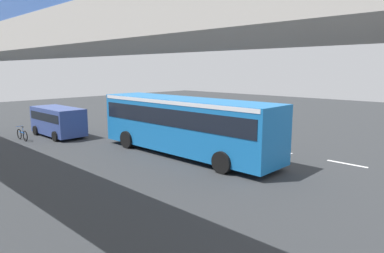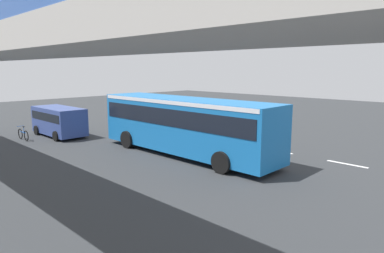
% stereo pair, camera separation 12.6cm
% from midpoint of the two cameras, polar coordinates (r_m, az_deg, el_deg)
% --- Properties ---
extents(ground, '(80.00, 80.00, 0.00)m').
position_cam_midpoint_polar(ground, '(20.26, -0.42, -3.87)').
color(ground, '#2D3033').
extents(city_bus, '(11.54, 2.85, 3.15)m').
position_cam_midpoint_polar(city_bus, '(18.69, -1.06, 0.87)').
color(city_bus, '#196BB7').
rests_on(city_bus, ground).
extents(parked_van, '(4.80, 2.17, 2.05)m').
position_cam_midpoint_polar(parked_van, '(25.88, -21.38, 1.09)').
color(parked_van, '#33478C').
rests_on(parked_van, ground).
extents(bicycle_blue, '(1.77, 0.44, 0.96)m').
position_cam_midpoint_polar(bicycle_blue, '(25.47, -26.43, -1.23)').
color(bicycle_blue, black).
rests_on(bicycle_blue, ground).
extents(pedestrian, '(0.38, 0.38, 1.79)m').
position_cam_midpoint_polar(pedestrian, '(27.74, -3.81, 1.66)').
color(pedestrian, '#2D2D38').
rests_on(pedestrian, ground).
extents(lane_dash_leftmost, '(2.00, 0.20, 0.01)m').
position_cam_midpoint_polar(lane_dash_leftmost, '(18.92, 24.85, -5.76)').
color(lane_dash_leftmost, silver).
rests_on(lane_dash_leftmost, ground).
extents(lane_dash_left, '(2.00, 0.20, 0.01)m').
position_cam_midpoint_polar(lane_dash_left, '(20.51, 14.26, -4.00)').
color(lane_dash_left, silver).
rests_on(lane_dash_left, ground).
extents(lane_dash_centre, '(2.00, 0.20, 0.01)m').
position_cam_midpoint_polar(lane_dash_centre, '(22.69, 5.48, -2.43)').
color(lane_dash_centre, silver).
rests_on(lane_dash_centre, ground).
extents(lane_dash_right, '(2.00, 0.20, 0.01)m').
position_cam_midpoint_polar(lane_dash_right, '(25.33, -1.61, -1.12)').
color(lane_dash_right, silver).
rests_on(lane_dash_right, ground).
extents(lane_dash_rightmost, '(2.00, 0.20, 0.01)m').
position_cam_midpoint_polar(lane_dash_rightmost, '(28.28, -7.28, -0.05)').
color(lane_dash_rightmost, silver).
rests_on(lane_dash_rightmost, ground).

